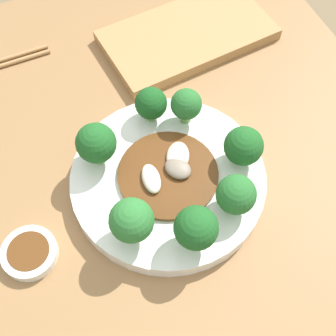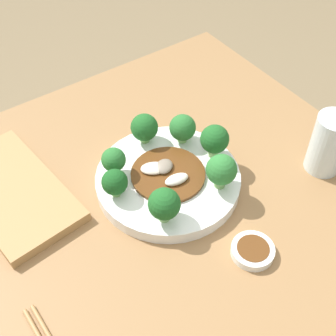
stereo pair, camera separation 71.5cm
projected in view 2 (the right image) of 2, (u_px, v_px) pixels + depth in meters
table at (166, 304)px, 1.11m from camera, size 0.84×0.85×0.74m
plate at (168, 180)px, 0.87m from camera, size 0.27×0.27×0.02m
broccoli_southeast at (183, 128)px, 0.90m from camera, size 0.05×0.05×0.06m
broccoli_northeast at (114, 160)px, 0.84m from camera, size 0.04×0.04×0.06m
broccoli_northwest at (164, 204)px, 0.76m from camera, size 0.05×0.05×0.07m
broccoli_east at (144, 128)px, 0.90m from camera, size 0.05×0.05×0.06m
broccoli_south at (215, 140)px, 0.86m from camera, size 0.05×0.05×0.07m
broccoli_north at (115, 182)px, 0.80m from camera, size 0.05×0.05×0.06m
broccoli_southwest at (221, 170)px, 0.81m from camera, size 0.06×0.06×0.07m
stirfry_center at (167, 173)px, 0.85m from camera, size 0.14×0.14×0.02m
drinking_glass at (329, 144)px, 0.86m from camera, size 0.07×0.07×0.12m
sauce_dish at (253, 250)px, 0.77m from camera, size 0.07×0.07×0.02m
cutting_board at (12, 192)px, 0.85m from camera, size 0.29×0.18×0.02m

